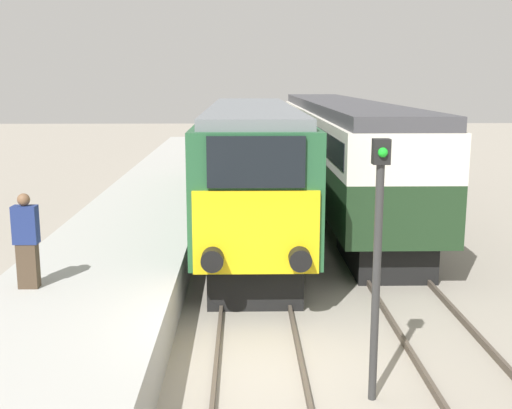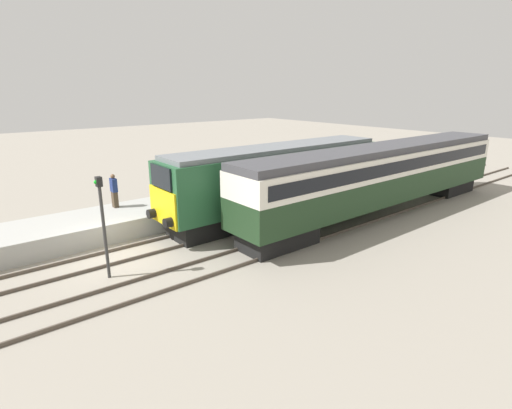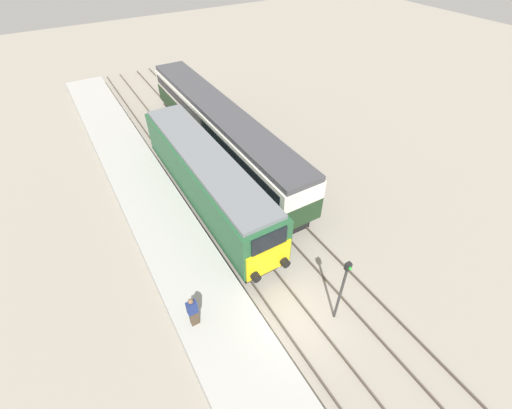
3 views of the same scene
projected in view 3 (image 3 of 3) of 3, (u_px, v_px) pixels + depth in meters
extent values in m
plane|color=gray|center=(294.00, 318.00, 16.19)|extent=(120.00, 120.00, 0.00)
cube|color=#A8A8A3|center=(167.00, 232.00, 19.74)|extent=(3.50, 50.00, 0.98)
cube|color=#4C4238|center=(231.00, 254.00, 19.08)|extent=(0.07, 60.00, 0.14)
cube|color=#4C4238|center=(254.00, 244.00, 19.63)|extent=(0.07, 60.00, 0.14)
cube|color=#4C4238|center=(282.00, 231.00, 20.39)|extent=(0.07, 60.00, 0.14)
cube|color=#4C4238|center=(301.00, 222.00, 20.94)|extent=(0.07, 60.00, 0.14)
cube|color=black|center=(244.00, 245.00, 18.99)|extent=(2.03, 4.00, 1.00)
cube|color=black|center=(183.00, 165.00, 24.78)|extent=(2.03, 4.00, 1.00)
cube|color=#235633|center=(206.00, 176.00, 20.63)|extent=(2.70, 14.00, 2.77)
cube|color=yellow|center=(269.00, 261.00, 16.47)|extent=(2.48, 0.10, 1.66)
cube|color=black|center=(269.00, 241.00, 15.55)|extent=(1.89, 0.10, 1.00)
cube|color=slate|center=(204.00, 155.00, 19.63)|extent=(2.38, 13.44, 0.24)
cylinder|color=black|center=(256.00, 277.00, 16.33)|extent=(0.44, 0.35, 0.44)
cylinder|color=black|center=(285.00, 263.00, 16.98)|extent=(0.44, 0.35, 0.44)
cube|color=black|center=(280.00, 209.00, 21.23)|extent=(1.89, 3.60, 0.95)
cube|color=black|center=(184.00, 109.00, 31.49)|extent=(1.89, 3.60, 0.95)
cube|color=#1E381E|center=(221.00, 136.00, 25.55)|extent=(2.70, 20.36, 1.49)
cube|color=silver|center=(220.00, 119.00, 24.67)|extent=(2.71, 20.36, 1.17)
cube|color=black|center=(220.00, 119.00, 24.67)|extent=(2.75, 19.55, 0.64)
cube|color=#424247|center=(219.00, 109.00, 24.16)|extent=(2.48, 20.36, 0.36)
cube|color=#473828|center=(194.00, 318.00, 14.69)|extent=(0.36, 0.24, 0.84)
cube|color=navy|center=(192.00, 308.00, 14.18)|extent=(0.44, 0.26, 0.70)
sphere|color=brown|center=(191.00, 301.00, 13.87)|extent=(0.23, 0.23, 0.23)
cylinder|color=#333333|center=(340.00, 295.00, 15.08)|extent=(0.12, 0.12, 3.60)
cube|color=black|center=(348.00, 266.00, 13.77)|extent=(0.24, 0.20, 0.36)
sphere|color=green|center=(350.00, 268.00, 13.70)|extent=(0.14, 0.14, 0.14)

